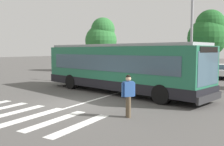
% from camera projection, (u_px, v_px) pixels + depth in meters
% --- Properties ---
extents(ground_plane, '(160.00, 160.00, 0.00)m').
position_uv_depth(ground_plane, '(75.00, 104.00, 12.75)').
color(ground_plane, '#514F4C').
extents(city_transit_bus, '(11.98, 5.29, 3.06)m').
position_uv_depth(city_transit_bus, '(119.00, 68.00, 16.12)').
color(city_transit_bus, black).
rests_on(city_transit_bus, ground_plane).
extents(pedestrian_crossing_street, '(0.46, 0.47, 1.72)m').
position_uv_depth(pedestrian_crossing_street, '(128.00, 93.00, 10.21)').
color(pedestrian_crossing_street, brown).
rests_on(pedestrian_crossing_street, ground_plane).
extents(parked_car_black, '(2.08, 4.60, 1.35)m').
position_uv_depth(parked_car_black, '(124.00, 67.00, 30.10)').
color(parked_car_black, black).
rests_on(parked_car_black, ground_plane).
extents(parked_car_silver, '(2.09, 4.60, 1.35)m').
position_uv_depth(parked_car_silver, '(149.00, 67.00, 28.99)').
color(parked_car_silver, black).
rests_on(parked_car_silver, ground_plane).
extents(parked_car_teal, '(1.93, 4.53, 1.35)m').
position_uv_depth(parked_car_teal, '(170.00, 68.00, 27.84)').
color(parked_car_teal, black).
rests_on(parked_car_teal, ground_plane).
extents(parked_car_blue, '(1.97, 4.55, 1.35)m').
position_uv_depth(parked_car_blue, '(196.00, 69.00, 26.08)').
color(parked_car_blue, black).
rests_on(parked_car_blue, ground_plane).
extents(parked_car_white, '(1.91, 4.52, 1.35)m').
position_uv_depth(parked_car_white, '(224.00, 70.00, 24.61)').
color(parked_car_white, black).
rests_on(parked_car_white, ground_plane).
extents(twin_arm_street_lamp, '(4.66, 0.32, 8.36)m').
position_uv_depth(twin_arm_street_lamp, '(192.00, 18.00, 19.85)').
color(twin_arm_street_lamp, '#939399').
rests_on(twin_arm_street_lamp, ground_plane).
extents(background_tree_left, '(4.07, 4.07, 6.86)m').
position_uv_depth(background_tree_left, '(101.00, 37.00, 32.87)').
color(background_tree_left, brown).
rests_on(background_tree_left, ground_plane).
extents(background_tree_right, '(4.43, 4.43, 7.36)m').
position_uv_depth(background_tree_right, '(208.00, 34.00, 29.60)').
color(background_tree_right, brown).
rests_on(background_tree_right, ground_plane).
extents(crosswalk_painted_stripes, '(6.47, 3.31, 0.01)m').
position_uv_depth(crosswalk_painted_stripes, '(23.00, 114.00, 10.72)').
color(crosswalk_painted_stripes, silver).
rests_on(crosswalk_painted_stripes, ground_plane).
extents(lane_center_line, '(0.16, 24.00, 0.01)m').
position_uv_depth(lane_center_line, '(100.00, 98.00, 14.37)').
color(lane_center_line, silver).
rests_on(lane_center_line, ground_plane).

